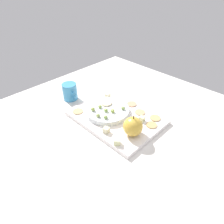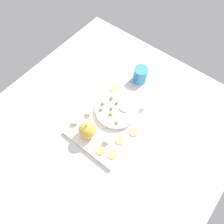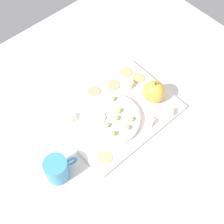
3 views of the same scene
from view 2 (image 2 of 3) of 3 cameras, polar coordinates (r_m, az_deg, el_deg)
table at (r=102.32cm, az=-1.23°, el=-4.31°), size 110.19×105.69×3.13cm
platter at (r=101.49cm, az=0.17°, el=-2.17°), size 36.90×27.27×1.73cm
serving_dish at (r=101.74cm, az=1.08°, el=0.31°), size 18.82×18.82×2.11cm
apple_whole at (r=94.84cm, az=-6.40°, el=-4.66°), size 7.39×7.39×7.39cm
apple_stem at (r=91.00cm, az=-6.66°, el=-3.50°), size 0.50×0.50×1.20cm
cheese_cube_0 at (r=100.28cm, az=-9.43°, el=-2.55°), size 3.00×3.00×2.14cm
cheese_cube_1 at (r=103.46cm, az=7.84°, el=1.05°), size 2.48×2.48×2.14cm
cheese_cube_2 at (r=101.73cm, az=-5.99°, el=-0.21°), size 2.67×2.67×2.14cm
cheese_cube_3 at (r=95.21cm, az=-1.34°, el=-7.34°), size 2.52×2.52×2.14cm
cracker_0 at (r=93.99cm, az=0.02°, el=-10.72°), size 4.41×4.41×0.40cm
cracker_1 at (r=96.31cm, az=2.02°, el=-7.16°), size 4.41×4.41×0.40cm
cracker_2 at (r=94.71cm, az=-2.88°, el=-9.69°), size 4.41×4.41×0.40cm
cracker_3 at (r=109.50cm, az=0.65°, el=5.94°), size 4.41×4.41×0.40cm
cracker_4 at (r=98.21cm, az=5.53°, el=-5.12°), size 4.41×4.41×0.40cm
grape_0 at (r=97.01cm, az=1.25°, el=-2.56°), size 1.65×1.49×1.40cm
grape_1 at (r=101.90cm, az=-2.30°, el=2.30°), size 1.65×1.49×1.39cm
grape_2 at (r=100.28cm, az=-2.77°, el=0.75°), size 1.65×1.49×1.36cm
grape_3 at (r=100.40cm, az=-0.11°, el=1.01°), size 1.65×1.49×1.42cm
grape_4 at (r=102.00cm, az=1.27°, el=2.42°), size 1.65×1.49×1.35cm
grape_5 at (r=98.91cm, az=-0.26°, el=-0.40°), size 1.65×1.49×1.54cm
grape_6 at (r=103.28cm, az=-0.10°, el=3.65°), size 1.65×1.49×1.55cm
apple_slice_0 at (r=101.20cm, az=3.23°, el=1.16°), size 4.70×4.70×0.60cm
cup at (r=112.85cm, az=7.15°, el=9.35°), size 10.03×6.88×8.11cm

